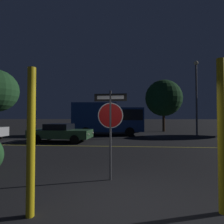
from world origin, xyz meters
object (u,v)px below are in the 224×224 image
(yellow_pole_left, at_px, (31,141))
(yellow_pole_right, at_px, (221,135))
(passing_car_2, at_px, (61,132))
(tree_2, at_px, (163,98))
(stop_sign, at_px, (110,117))
(delivery_truck, at_px, (109,118))
(street_lamp, at_px, (196,90))

(yellow_pole_left, relative_size, yellow_pole_right, 0.93)
(passing_car_2, xyz_separation_m, tree_2, (9.35, 9.51, 3.44))
(stop_sign, xyz_separation_m, passing_car_2, (-4.22, 7.28, -1.13))
(passing_car_2, height_order, delivery_truck, delivery_truck)
(stop_sign, relative_size, delivery_truck, 0.37)
(yellow_pole_left, xyz_separation_m, passing_car_2, (-2.92, 9.21, -0.69))
(delivery_truck, bearing_deg, street_lamp, 82.21)
(passing_car_2, height_order, tree_2, tree_2)
(yellow_pole_right, distance_m, street_lamp, 14.21)
(yellow_pole_left, xyz_separation_m, tree_2, (6.43, 18.73, 2.75))
(stop_sign, height_order, yellow_pole_left, yellow_pole_left)
(stop_sign, xyz_separation_m, tree_2, (5.13, 16.79, 2.30))
(stop_sign, distance_m, yellow_pole_left, 2.37)
(delivery_truck, bearing_deg, yellow_pole_left, -4.35)
(passing_car_2, bearing_deg, street_lamp, 114.10)
(street_lamp, xyz_separation_m, tree_2, (-1.85, 5.25, -0.14))
(stop_sign, xyz_separation_m, street_lamp, (6.98, 11.54, 2.44))
(delivery_truck, bearing_deg, passing_car_2, -36.09)
(passing_car_2, xyz_separation_m, street_lamp, (11.20, 4.26, 3.57))
(yellow_pole_right, relative_size, passing_car_2, 0.65)
(stop_sign, distance_m, tree_2, 17.71)
(delivery_truck, bearing_deg, tree_2, 122.71)
(passing_car_2, bearing_deg, yellow_pole_left, 20.87)
(stop_sign, bearing_deg, delivery_truck, 99.04)
(stop_sign, xyz_separation_m, delivery_truck, (-1.19, 12.10, -0.09))
(stop_sign, bearing_deg, yellow_pole_left, -120.46)
(yellow_pole_left, bearing_deg, stop_sign, 56.12)
(yellow_pole_right, height_order, tree_2, tree_2)
(yellow_pole_left, bearing_deg, tree_2, 71.04)
(passing_car_2, bearing_deg, delivery_truck, 151.09)
(yellow_pole_right, relative_size, delivery_truck, 0.42)
(street_lamp, bearing_deg, yellow_pole_left, -121.57)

